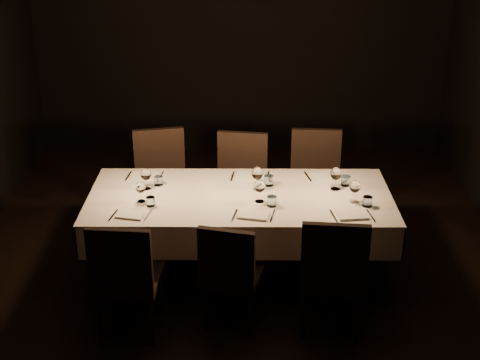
{
  "coord_description": "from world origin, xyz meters",
  "views": [
    {
      "loc": [
        0.02,
        -5.01,
        3.14
      ],
      "look_at": [
        0.0,
        0.0,
        0.9
      ],
      "focal_mm": 50.0,
      "sensor_mm": 36.0,
      "label": 1
    }
  ],
  "objects_px": {
    "dining_table": "(240,203)",
    "chair_far_left": "(161,178)",
    "chair_far_right": "(315,178)",
    "chair_near_center": "(230,270)",
    "chair_near_right": "(333,271)",
    "chair_near_left": "(125,274)",
    "chair_far_center": "(241,181)"
  },
  "relations": [
    {
      "from": "chair_near_right",
      "to": "chair_far_left",
      "type": "xyz_separation_m",
      "value": [
        -1.44,
        1.64,
        0.01
      ]
    },
    {
      "from": "chair_near_center",
      "to": "chair_near_right",
      "type": "relative_size",
      "value": 0.89
    },
    {
      "from": "chair_near_left",
      "to": "chair_near_right",
      "type": "bearing_deg",
      "value": -174.19
    },
    {
      "from": "chair_far_left",
      "to": "dining_table",
      "type": "bearing_deg",
      "value": -58.59
    },
    {
      "from": "chair_far_left",
      "to": "chair_far_center",
      "type": "distance_m",
      "value": 0.76
    },
    {
      "from": "chair_far_left",
      "to": "chair_near_center",
      "type": "bearing_deg",
      "value": -77.69
    },
    {
      "from": "chair_near_left",
      "to": "chair_far_right",
      "type": "distance_m",
      "value": 2.31
    },
    {
      "from": "chair_near_center",
      "to": "dining_table",
      "type": "bearing_deg",
      "value": -81.39
    },
    {
      "from": "dining_table",
      "to": "chair_far_left",
      "type": "relative_size",
      "value": 2.49
    },
    {
      "from": "chair_near_left",
      "to": "dining_table",
      "type": "bearing_deg",
      "value": -129.33
    },
    {
      "from": "dining_table",
      "to": "chair_far_center",
      "type": "relative_size",
      "value": 2.53
    },
    {
      "from": "dining_table",
      "to": "chair_near_right",
      "type": "xyz_separation_m",
      "value": [
        0.68,
        -0.83,
        -0.14
      ]
    },
    {
      "from": "chair_far_right",
      "to": "chair_near_right",
      "type": "bearing_deg",
      "value": -87.76
    },
    {
      "from": "chair_near_center",
      "to": "chair_far_center",
      "type": "height_order",
      "value": "chair_far_center"
    },
    {
      "from": "chair_near_right",
      "to": "chair_far_center",
      "type": "relative_size",
      "value": 1.0
    },
    {
      "from": "dining_table",
      "to": "chair_near_left",
      "type": "bearing_deg",
      "value": -133.96
    },
    {
      "from": "chair_near_left",
      "to": "chair_far_right",
      "type": "relative_size",
      "value": 0.97
    },
    {
      "from": "chair_near_left",
      "to": "chair_far_left",
      "type": "height_order",
      "value": "chair_far_left"
    },
    {
      "from": "chair_far_right",
      "to": "chair_near_center",
      "type": "bearing_deg",
      "value": -112.85
    },
    {
      "from": "dining_table",
      "to": "chair_far_right",
      "type": "xyz_separation_m",
      "value": [
        0.72,
        0.86,
        -0.14
      ]
    },
    {
      "from": "dining_table",
      "to": "chair_near_right",
      "type": "height_order",
      "value": "chair_near_right"
    },
    {
      "from": "chair_near_left",
      "to": "chair_far_center",
      "type": "height_order",
      "value": "chair_far_center"
    },
    {
      "from": "chair_near_center",
      "to": "chair_far_left",
      "type": "distance_m",
      "value": 1.7
    },
    {
      "from": "chair_near_right",
      "to": "chair_far_center",
      "type": "distance_m",
      "value": 1.74
    },
    {
      "from": "chair_near_center",
      "to": "chair_near_right",
      "type": "distance_m",
      "value": 0.76
    },
    {
      "from": "chair_near_right",
      "to": "dining_table",
      "type": "bearing_deg",
      "value": -44.88
    },
    {
      "from": "dining_table",
      "to": "chair_near_center",
      "type": "height_order",
      "value": "chair_near_center"
    },
    {
      "from": "chair_near_right",
      "to": "chair_far_left",
      "type": "distance_m",
      "value": 2.18
    },
    {
      "from": "chair_far_left",
      "to": "chair_far_right",
      "type": "xyz_separation_m",
      "value": [
        1.48,
        0.04,
        -0.01
      ]
    },
    {
      "from": "chair_near_center",
      "to": "chair_far_right",
      "type": "relative_size",
      "value": 0.89
    },
    {
      "from": "chair_far_center",
      "to": "chair_far_right",
      "type": "bearing_deg",
      "value": 15.5
    },
    {
      "from": "chair_far_right",
      "to": "chair_far_center",
      "type": "bearing_deg",
      "value": -169.66
    }
  ]
}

